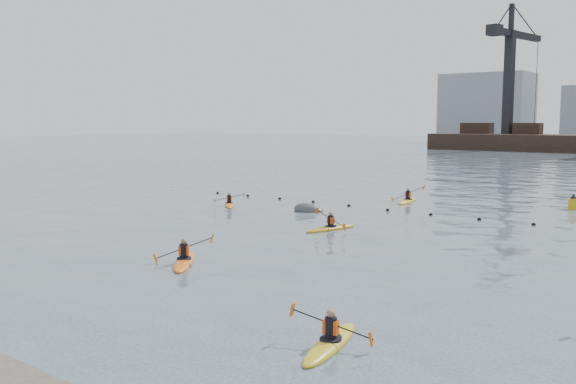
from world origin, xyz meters
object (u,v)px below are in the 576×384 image
object	(u,v)px
kayaker_0	(184,260)
nav_buoy	(573,204)
mooring_buoy	(309,211)
kayaker_3	(331,228)
kayaker_5	(408,200)
kayaker_2	(229,204)
kayaker_1	(331,342)

from	to	relation	value
kayaker_0	nav_buoy	xyz separation A→B (m)	(9.04, 25.84, 0.24)
mooring_buoy	nav_buoy	size ratio (longest dim) A/B	1.76
kayaker_3	kayaker_5	distance (m)	12.67
kayaker_0	nav_buoy	bearing A→B (deg)	31.29
kayaker_2	kayaker_5	size ratio (longest dim) A/B	0.75
nav_buoy	kayaker_2	bearing A→B (deg)	-147.21
kayaker_2	nav_buoy	distance (m)	22.63
kayaker_3	kayaker_5	size ratio (longest dim) A/B	0.96
kayaker_5	nav_buoy	distance (m)	10.66
kayaker_0	mooring_buoy	world-z (taller)	kayaker_0
kayaker_2	nav_buoy	world-z (taller)	nav_buoy
kayaker_5	kayaker_2	bearing A→B (deg)	-142.64
kayaker_2	kayaker_5	xyz separation A→B (m)	(8.89, 8.95, 0.01)
kayaker_0	kayaker_5	xyz separation A→B (m)	(-1.09, 22.53, -0.00)
kayaker_3	mooring_buoy	distance (m)	6.58
kayaker_3	nav_buoy	distance (m)	18.00
mooring_buoy	nav_buoy	xyz separation A→B (m)	(13.13, 11.21, 0.35)
kayaker_2	kayaker_5	world-z (taller)	kayaker_5
kayaker_1	nav_buoy	distance (m)	29.90
kayaker_0	nav_buoy	size ratio (longest dim) A/B	2.82
mooring_buoy	kayaker_3	bearing A→B (deg)	-45.10
kayaker_0	kayaker_2	distance (m)	16.86
nav_buoy	kayaker_1	bearing A→B (deg)	-88.77
kayaker_5	mooring_buoy	bearing A→B (deg)	-118.57
kayaker_3	mooring_buoy	xyz separation A→B (m)	(-4.64, 4.66, -0.10)
kayaker_2	kayaker_1	bearing A→B (deg)	-85.53
nav_buoy	mooring_buoy	bearing A→B (deg)	-139.50
nav_buoy	kayaker_3	bearing A→B (deg)	-118.12
kayaker_2	nav_buoy	bearing A→B (deg)	-10.84
kayaker_3	kayaker_5	xyz separation A→B (m)	(-1.65, 12.56, 0.00)
kayaker_1	kayaker_2	xyz separation A→B (m)	(-19.66, 17.64, -0.01)
kayaker_3	kayaker_0	bearing A→B (deg)	-78.42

